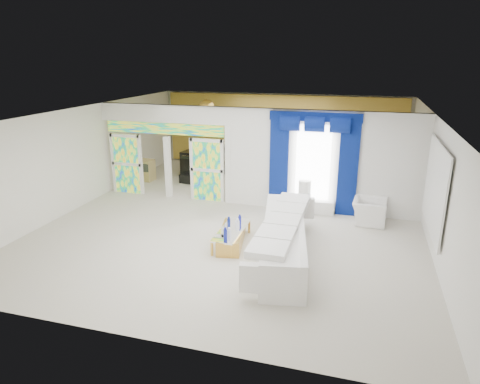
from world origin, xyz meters
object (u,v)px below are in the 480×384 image
(coffee_table, at_px, (232,237))
(console_table, at_px, (314,206))
(white_sofa, at_px, (284,240))
(armchair, at_px, (369,211))
(grand_piano, at_px, (208,161))

(coffee_table, distance_m, console_table, 3.26)
(white_sofa, xyz_separation_m, coffee_table, (-1.35, 0.30, -0.22))
(coffee_table, xyz_separation_m, armchair, (3.26, 2.45, 0.15))
(coffee_table, bearing_deg, armchair, 36.88)
(white_sofa, height_order, console_table, white_sofa)
(armchair, bearing_deg, white_sofa, 148.77)
(coffee_table, relative_size, grand_piano, 0.88)
(white_sofa, height_order, coffee_table, white_sofa)
(white_sofa, relative_size, coffee_table, 2.59)
(console_table, distance_m, armchair, 1.61)
(console_table, xyz_separation_m, grand_piano, (-4.61, 3.42, 0.28))
(console_table, xyz_separation_m, armchair, (1.57, -0.34, 0.14))
(coffee_table, distance_m, grand_piano, 6.86)
(console_table, bearing_deg, grand_piano, 143.40)
(white_sofa, distance_m, coffee_table, 1.40)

